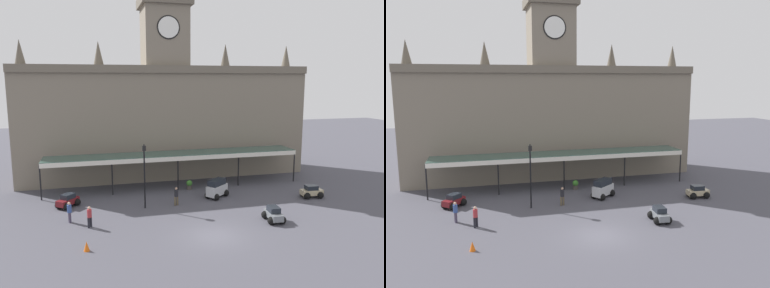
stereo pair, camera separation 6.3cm
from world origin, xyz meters
The scene contains 13 objects.
ground_plane centered at (0.00, 0.00, 0.00)m, with size 140.00×140.00×0.00m, color #484750.
station_building centered at (0.00, 18.50, 7.04)m, with size 32.17×6.20×19.92m.
entrance_canopy centered at (0.00, 13.18, 3.42)m, with size 26.25×3.26×3.56m.
car_beige_sedan centered at (11.74, 6.23, 0.50)m, with size 2.10×1.60×1.19m.
car_maroon_sedan centered at (-10.54, 9.24, 0.50)m, with size 2.18×2.24×1.19m.
car_grey_sedan centered at (5.42, 1.54, 0.50)m, with size 1.63×2.11×1.19m.
car_silver_van centered at (3.04, 8.57, 0.81)m, with size 2.56×2.44×1.77m.
pedestrian_near_entrance centered at (-1.21, 7.27, 0.91)m, with size 0.39×0.34×1.67m.
pedestrian_beside_cars centered at (-10.19, 5.37, 0.91)m, with size 0.34×0.38×1.67m.
pedestrian_crossing_forecourt centered at (-8.67, 3.89, 0.91)m, with size 0.34×0.34×1.67m.
victorian_lamppost centered at (-4.00, 7.29, 3.47)m, with size 0.30×0.30×5.67m.
traffic_cone centered at (-8.87, -0.19, 0.32)m, with size 0.40×0.40×0.64m, color orange.
planter_near_kerb centered at (1.14, 11.79, 0.49)m, with size 0.60×0.60×0.96m.
Camera 2 is at (-8.07, -24.53, 11.11)m, focal length 35.50 mm.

